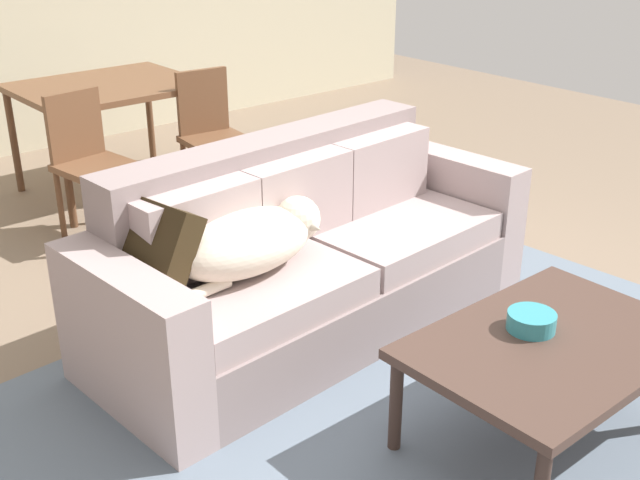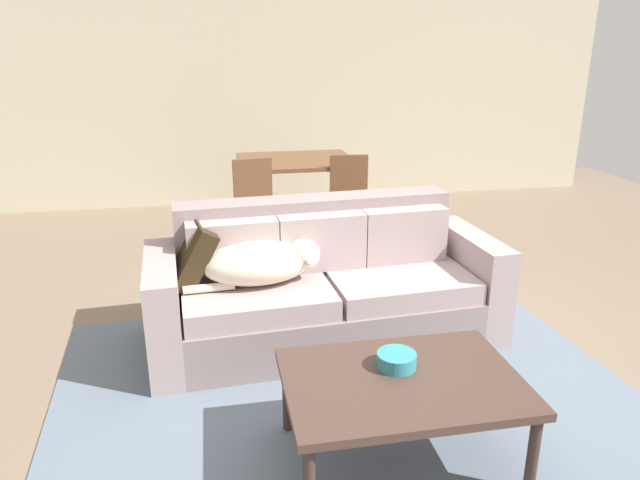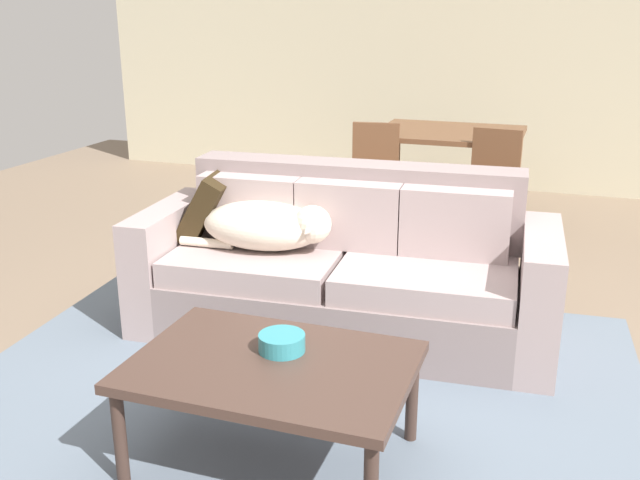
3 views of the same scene
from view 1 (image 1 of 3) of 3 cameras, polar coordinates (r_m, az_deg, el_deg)
ground_plane at (r=3.91m, az=4.88°, el=-6.60°), size 10.00×10.00×0.00m
area_rug at (r=3.46m, az=8.75°, el=-11.17°), size 3.37×3.00×0.01m
couch at (r=3.83m, az=-0.85°, el=-1.29°), size 2.28×1.01×0.90m
dog_on_left_cushion at (r=3.42m, az=-4.90°, el=-0.03°), size 0.84×0.42×0.27m
throw_pillow_by_left_arm at (r=3.29m, az=-12.00°, el=-0.72°), size 0.35×0.43×0.40m
coffee_table at (r=3.12m, az=16.10°, el=-7.55°), size 1.06×0.74×0.44m
bowl_on_coffee_table at (r=3.13m, az=14.80°, el=-5.61°), size 0.18×0.18×0.07m
dining_table at (r=5.68m, az=-14.85°, el=9.98°), size 1.16×0.96×0.76m
dining_chair_near_left at (r=4.99m, az=-16.12°, el=5.67°), size 0.45×0.45×0.88m
dining_chair_near_right at (r=5.41m, az=-7.72°, el=7.72°), size 0.44×0.44×0.88m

